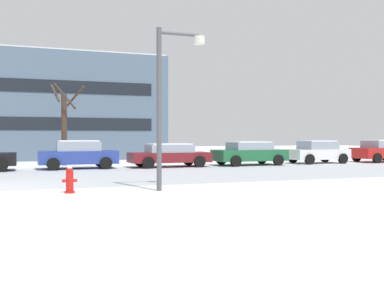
{
  "coord_description": "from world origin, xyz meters",
  "views": [
    {
      "loc": [
        1.1,
        -15.7,
        1.67
      ],
      "look_at": [
        8.18,
        4.8,
        1.34
      ],
      "focal_mm": 40.92,
      "sensor_mm": 36.0,
      "label": 1
    }
  ],
  "objects_px": {
    "fire_hydrant": "(70,180)",
    "parked_car_white": "(318,152)",
    "parked_car_red": "(382,151)",
    "street_lamp": "(168,91)",
    "parked_car_maroon": "(169,155)",
    "parked_car_green": "(249,153)",
    "parked_car_blue": "(78,154)"
  },
  "relations": [
    {
      "from": "street_lamp",
      "to": "parked_car_maroon",
      "type": "distance_m",
      "value": 11.09
    },
    {
      "from": "street_lamp",
      "to": "parked_car_white",
      "type": "relative_size",
      "value": 1.29
    },
    {
      "from": "street_lamp",
      "to": "fire_hydrant",
      "type": "bearing_deg",
      "value": 173.81
    },
    {
      "from": "parked_car_blue",
      "to": "parked_car_green",
      "type": "bearing_deg",
      "value": -1.71
    },
    {
      "from": "street_lamp",
      "to": "parked_car_maroon",
      "type": "bearing_deg",
      "value": 73.69
    },
    {
      "from": "fire_hydrant",
      "to": "parked_car_green",
      "type": "relative_size",
      "value": 0.18
    },
    {
      "from": "parked_car_maroon",
      "to": "parked_car_green",
      "type": "relative_size",
      "value": 1.05
    },
    {
      "from": "street_lamp",
      "to": "parked_car_red",
      "type": "xyz_separation_m",
      "value": [
        17.94,
        10.42,
        -2.37
      ]
    },
    {
      "from": "fire_hydrant",
      "to": "parked_car_blue",
      "type": "bearing_deg",
      "value": 84.21
    },
    {
      "from": "street_lamp",
      "to": "parked_car_green",
      "type": "xyz_separation_m",
      "value": [
        8.0,
        10.35,
        -2.4
      ]
    },
    {
      "from": "parked_car_blue",
      "to": "parked_car_white",
      "type": "bearing_deg",
      "value": -0.19
    },
    {
      "from": "parked_car_green",
      "to": "parked_car_maroon",
      "type": "bearing_deg",
      "value": 179.63
    },
    {
      "from": "street_lamp",
      "to": "parked_car_white",
      "type": "xyz_separation_m",
      "value": [
        12.97,
        10.6,
        -2.39
      ]
    },
    {
      "from": "fire_hydrant",
      "to": "parked_car_white",
      "type": "relative_size",
      "value": 0.21
    },
    {
      "from": "parked_car_maroon",
      "to": "parked_car_white",
      "type": "distance_m",
      "value": 9.94
    },
    {
      "from": "street_lamp",
      "to": "parked_car_white",
      "type": "distance_m",
      "value": 16.92
    },
    {
      "from": "parked_car_maroon",
      "to": "parked_car_red",
      "type": "bearing_deg",
      "value": 0.15
    },
    {
      "from": "parked_car_white",
      "to": "parked_car_blue",
      "type": "bearing_deg",
      "value": 179.81
    },
    {
      "from": "parked_car_green",
      "to": "parked_car_red",
      "type": "bearing_deg",
      "value": 0.41
    },
    {
      "from": "parked_car_white",
      "to": "parked_car_maroon",
      "type": "bearing_deg",
      "value": -178.76
    },
    {
      "from": "parked_car_green",
      "to": "parked_car_white",
      "type": "height_order",
      "value": "parked_car_white"
    },
    {
      "from": "street_lamp",
      "to": "parked_car_white",
      "type": "bearing_deg",
      "value": 39.25
    },
    {
      "from": "parked_car_maroon",
      "to": "parked_car_red",
      "type": "distance_m",
      "value": 14.9
    },
    {
      "from": "parked_car_blue",
      "to": "parked_car_white",
      "type": "distance_m",
      "value": 14.9
    },
    {
      "from": "parked_car_blue",
      "to": "parked_car_white",
      "type": "relative_size",
      "value": 1.04
    },
    {
      "from": "fire_hydrant",
      "to": "parked_car_maroon",
      "type": "bearing_deg",
      "value": 59.13
    },
    {
      "from": "parked_car_white",
      "to": "parked_car_red",
      "type": "height_order",
      "value": "parked_car_red"
    },
    {
      "from": "street_lamp",
      "to": "parked_car_green",
      "type": "distance_m",
      "value": 13.3
    },
    {
      "from": "street_lamp",
      "to": "parked_car_blue",
      "type": "height_order",
      "value": "street_lamp"
    },
    {
      "from": "parked_car_green",
      "to": "parked_car_white",
      "type": "xyz_separation_m",
      "value": [
        4.97,
        0.25,
        0.01
      ]
    },
    {
      "from": "street_lamp",
      "to": "parked_car_red",
      "type": "relative_size",
      "value": 1.26
    },
    {
      "from": "street_lamp",
      "to": "parked_car_blue",
      "type": "relative_size",
      "value": 1.24
    }
  ]
}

